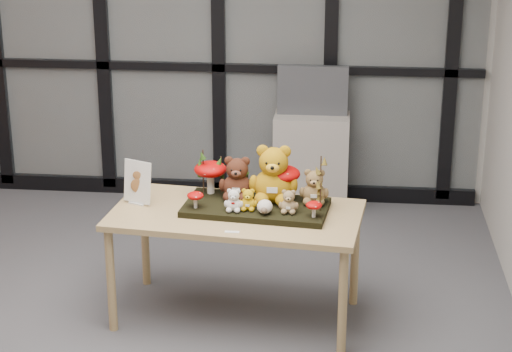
# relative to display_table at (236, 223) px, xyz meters

# --- Properties ---
(floor) EXTENTS (5.00, 5.00, 0.00)m
(floor) POSITION_rel_display_table_xyz_m (-0.82, -0.49, -0.60)
(floor) COLOR #56555B
(floor) RESTS_ON ground
(room_shell) EXTENTS (5.00, 5.00, 5.00)m
(room_shell) POSITION_rel_display_table_xyz_m (-0.82, -0.49, 1.08)
(room_shell) COLOR #ABA8A1
(room_shell) RESTS_ON floor
(glass_partition) EXTENTS (4.90, 0.06, 2.78)m
(glass_partition) POSITION_rel_display_table_xyz_m (-0.82, 1.98, 0.82)
(glass_partition) COLOR #2D383F
(glass_partition) RESTS_ON floor
(display_table) EXTENTS (1.49, 0.86, 0.67)m
(display_table) POSITION_rel_display_table_xyz_m (0.00, 0.00, 0.00)
(display_table) COLOR tan
(display_table) RESTS_ON floor
(diorama_tray) EXTENTS (0.86, 0.50, 0.04)m
(diorama_tray) POSITION_rel_display_table_xyz_m (0.11, 0.04, 0.09)
(diorama_tray) COLOR black
(diorama_tray) RESTS_ON display_table
(bear_pooh_yellow) EXTENTS (0.31, 0.29, 0.37)m
(bear_pooh_yellow) POSITION_rel_display_table_xyz_m (0.21, 0.11, 0.29)
(bear_pooh_yellow) COLOR #B6810D
(bear_pooh_yellow) RESTS_ON diorama_tray
(bear_brown_medium) EXTENTS (0.23, 0.22, 0.28)m
(bear_brown_medium) POSITION_rel_display_table_xyz_m (-0.01, 0.14, 0.24)
(bear_brown_medium) COLOR #441F12
(bear_brown_medium) RESTS_ON diorama_tray
(bear_tan_back) EXTENTS (0.19, 0.17, 0.22)m
(bear_tan_back) POSITION_rel_display_table_xyz_m (0.44, 0.11, 0.21)
(bear_tan_back) COLOR brown
(bear_tan_back) RESTS_ON diorama_tray
(bear_small_yellow) EXTENTS (0.12, 0.11, 0.14)m
(bear_small_yellow) POSITION_rel_display_table_xyz_m (0.08, -0.04, 0.17)
(bear_small_yellow) COLOR gold
(bear_small_yellow) RESTS_ON diorama_tray
(bear_white_bow) EXTENTS (0.12, 0.11, 0.14)m
(bear_white_bow) POSITION_rel_display_table_xyz_m (-0.00, -0.06, 0.18)
(bear_white_bow) COLOR white
(bear_white_bow) RESTS_ON diorama_tray
(bear_beige_small) EXTENTS (0.12, 0.11, 0.15)m
(bear_beige_small) POSITION_rel_display_table_xyz_m (0.31, -0.06, 0.18)
(bear_beige_small) COLOR #977B51
(bear_beige_small) RESTS_ON diorama_tray
(plush_cream_hedgehog) EXTENTS (0.07, 0.07, 0.09)m
(plush_cream_hedgehog) POSITION_rel_display_table_xyz_m (0.17, -0.09, 0.15)
(plush_cream_hedgehog) COLOR white
(plush_cream_hedgehog) RESTS_ON diorama_tray
(mushroom_back_left) EXTENTS (0.19, 0.19, 0.21)m
(mushroom_back_left) POSITION_rel_display_table_xyz_m (-0.17, 0.20, 0.21)
(mushroom_back_left) COLOR #A60605
(mushroom_back_left) RESTS_ON diorama_tray
(mushroom_back_right) EXTENTS (0.20, 0.20, 0.22)m
(mushroom_back_right) POSITION_rel_display_table_xyz_m (0.26, 0.15, 0.21)
(mushroom_back_right) COLOR #A60605
(mushroom_back_right) RESTS_ON diorama_tray
(mushroom_front_left) EXTENTS (0.09, 0.09, 0.10)m
(mushroom_front_left) POSITION_rel_display_table_xyz_m (-0.23, -0.04, 0.16)
(mushroom_front_left) COLOR #A60605
(mushroom_front_left) RESTS_ON diorama_tray
(mushroom_front_right) EXTENTS (0.09, 0.09, 0.10)m
(mushroom_front_right) POSITION_rel_display_table_xyz_m (0.45, -0.11, 0.15)
(mushroom_front_right) COLOR #A60605
(mushroom_front_right) RESTS_ON diorama_tray
(sprig_green_far_left) EXTENTS (0.05, 0.05, 0.27)m
(sprig_green_far_left) POSITION_rel_display_table_xyz_m (-0.21, 0.18, 0.24)
(sprig_green_far_left) COLOR #14370C
(sprig_green_far_left) RESTS_ON diorama_tray
(sprig_green_mid_left) EXTENTS (0.05, 0.05, 0.22)m
(sprig_green_mid_left) POSITION_rel_display_table_xyz_m (-0.11, 0.22, 0.22)
(sprig_green_mid_left) COLOR #14370C
(sprig_green_mid_left) RESTS_ON diorama_tray
(sprig_dry_far_right) EXTENTS (0.05, 0.05, 0.29)m
(sprig_dry_far_right) POSITION_rel_display_table_xyz_m (0.48, 0.09, 0.25)
(sprig_dry_far_right) COLOR brown
(sprig_dry_far_right) RESTS_ON diorama_tray
(sprig_dry_mid_right) EXTENTS (0.05, 0.05, 0.17)m
(sprig_dry_mid_right) POSITION_rel_display_table_xyz_m (0.48, -0.02, 0.19)
(sprig_dry_mid_right) COLOR brown
(sprig_dry_mid_right) RESTS_ON diorama_tray
(sprig_green_centre) EXTENTS (0.05, 0.05, 0.17)m
(sprig_green_centre) POSITION_rel_display_table_xyz_m (0.05, 0.21, 0.19)
(sprig_green_centre) COLOR #14370C
(sprig_green_centre) RESTS_ON diorama_tray
(sign_holder) EXTENTS (0.18, 0.10, 0.26)m
(sign_holder) POSITION_rel_display_table_xyz_m (-0.59, 0.08, 0.19)
(sign_holder) COLOR silver
(sign_holder) RESTS_ON display_table
(label_card) EXTENTS (0.08, 0.03, 0.00)m
(label_card) POSITION_rel_display_table_xyz_m (0.01, -0.29, 0.07)
(label_card) COLOR white
(label_card) RESTS_ON display_table
(cabinet) EXTENTS (0.56, 0.33, 0.75)m
(cabinet) POSITION_rel_display_table_xyz_m (0.36, 1.78, -0.23)
(cabinet) COLOR #9C948B
(cabinet) RESTS_ON floor
(monitor) EXTENTS (0.52, 0.05, 0.37)m
(monitor) POSITION_rel_display_table_xyz_m (0.36, 1.80, 0.33)
(monitor) COLOR #484A4F
(monitor) RESTS_ON cabinet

